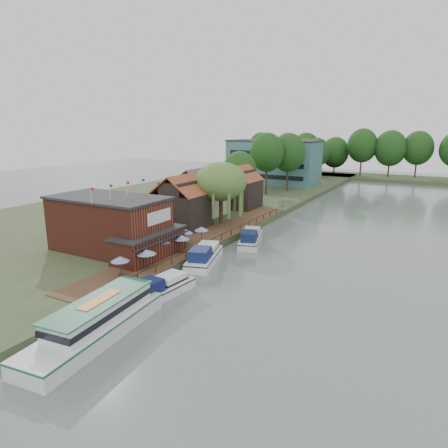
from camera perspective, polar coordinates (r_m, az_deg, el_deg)
The scene contains 27 objects.
ground at distance 47.12m, azimuth -0.75°, elevation -7.45°, with size 260.00×260.00×0.00m, color #525E5A.
land_bank at distance 91.15m, azimuth -6.14°, elevation 3.24°, with size 50.00×140.00×1.00m, color #384728.
quay_deck at distance 58.83m, azimuth -2.65°, elevation -2.02°, with size 6.00×50.00×0.10m, color #47301E.
quay_rail at distance 57.80m, azimuth -0.12°, elevation -1.83°, with size 0.20×49.00×1.00m, color black, non-canonical shape.
pub at distance 53.09m, azimuth -14.54°, elevation -0.19°, with size 20.00×11.00×7.30m, color maroon, non-canonical shape.
hotel_block at distance 117.05m, azimuth 7.11°, elevation 8.83°, with size 25.40×12.40×12.30m, color #38666B, non-canonical shape.
cottage_a at distance 64.91m, azimuth -6.10°, elevation 3.22°, with size 8.60×7.60×8.50m, color black, non-canonical shape.
cottage_b at distance 74.73m, azimuth -3.56°, elevation 4.67°, with size 9.60×8.60×8.50m, color beige, non-canonical shape.
cottage_c at distance 80.49m, azimuth 2.33°, elevation 5.34°, with size 7.60×7.60×8.50m, color black, non-canonical shape.
willow at distance 66.51m, azimuth -0.45°, elevation 4.40°, with size 8.60×8.60×10.43m, color #476B2D, non-canonical shape.
umbrella_0 at distance 44.77m, azimuth -14.55°, elevation -5.95°, with size 2.09×2.09×2.38m, color navy, non-canonical shape.
umbrella_1 at distance 46.56m, azimuth -11.02°, elevation -4.99°, with size 2.37×2.37×2.38m, color navy, non-canonical shape.
umbrella_2 at distance 50.60m, azimuth -8.73°, elevation -3.36°, with size 1.95×1.95×2.38m, color navy, non-canonical shape.
umbrella_3 at distance 51.85m, azimuth -6.11°, elevation -2.85°, with size 2.15×2.15×2.38m, color #1C329B, non-canonical shape.
umbrella_4 at distance 54.69m, azimuth -5.50°, elevation -1.95°, with size 2.02×2.02×2.38m, color navy, non-canonical shape.
umbrella_5 at distance 55.89m, azimuth -3.22°, elevation -1.57°, with size 2.03×2.03×2.38m, color navy, non-canonical shape.
cruiser_0 at distance 41.85m, azimuth -9.06°, elevation -8.75°, with size 3.09×9.55×2.30m, color white, non-canonical shape.
cruiser_1 at distance 51.10m, azimuth -2.83°, elevation -4.26°, with size 3.32×10.25×2.50m, color white, non-canonical shape.
cruiser_2 at distance 59.36m, azimuth 3.83°, elevation -1.76°, with size 3.16×9.79×2.37m, color silver, non-canonical shape.
tour_boat at distance 35.29m, azimuth -17.96°, elevation -12.95°, with size 4.10×14.57×3.18m, color silver, non-canonical shape.
swan at distance 40.80m, azimuth -13.03°, elevation -10.98°, with size 0.44×0.44×0.44m, color white.
bank_tree_0 at distance 88.20m, azimuth 2.23°, elevation 6.86°, with size 7.50×7.50×10.86m, color #143811, non-canonical shape.
bank_tree_1 at distance 97.51m, azimuth 6.11°, elevation 8.57°, with size 8.07×8.07×14.65m, color #143811, non-canonical shape.
bank_tree_2 at distance 102.59m, azimuth 9.11°, elevation 8.71°, with size 8.42×8.42×14.55m, color #143811, non-canonical shape.
bank_tree_3 at distance 122.16m, azimuth 11.50°, elevation 8.97°, with size 8.71×8.71×12.74m, color #143811, non-canonical shape.
bank_tree_4 at distance 129.23m, azimuth 13.13°, elevation 9.12°, with size 7.15×7.15×12.66m, color #143811, non-canonical shape.
bank_tree_5 at distance 136.63m, azimuth 13.32°, elevation 9.05°, with size 6.92×6.92×11.26m, color #143811, non-canonical shape.
Camera 1 is at (21.95, -38.04, 17.08)m, focal length 32.00 mm.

